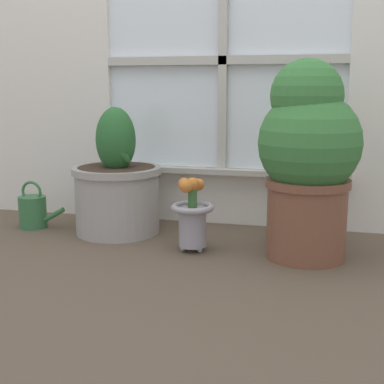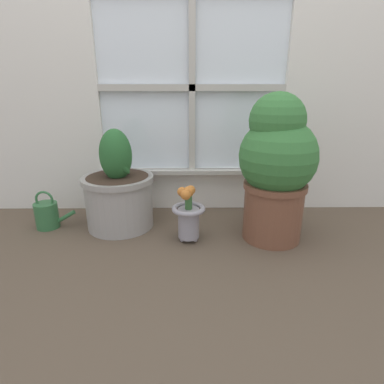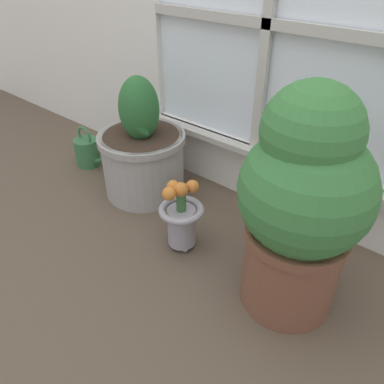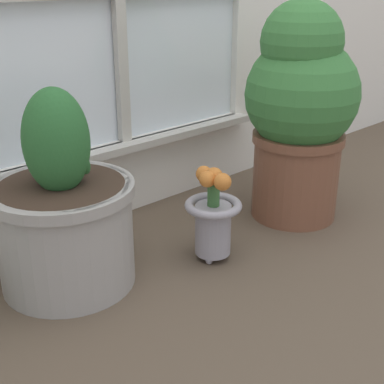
% 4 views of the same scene
% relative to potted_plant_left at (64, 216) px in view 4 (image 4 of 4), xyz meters
% --- Properties ---
extents(ground_plane, '(10.00, 10.00, 0.00)m').
position_rel_potted_plant_left_xyz_m(ground_plane, '(0.38, -0.27, -0.19)').
color(ground_plane, brown).
extents(potted_plant_left, '(0.36, 0.36, 0.52)m').
position_rel_potted_plant_left_xyz_m(potted_plant_left, '(0.00, 0.00, 0.00)').
color(potted_plant_left, '#9E9993').
rests_on(potted_plant_left, ground_plane).
extents(potted_plant_right, '(0.35, 0.35, 0.69)m').
position_rel_potted_plant_left_xyz_m(potted_plant_right, '(0.77, -0.14, 0.17)').
color(potted_plant_right, brown).
rests_on(potted_plant_right, ground_plane).
extents(flower_vase, '(0.16, 0.16, 0.27)m').
position_rel_potted_plant_left_xyz_m(flower_vase, '(0.36, -0.17, -0.05)').
color(flower_vase, '#99939E').
rests_on(flower_vase, ground_plane).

